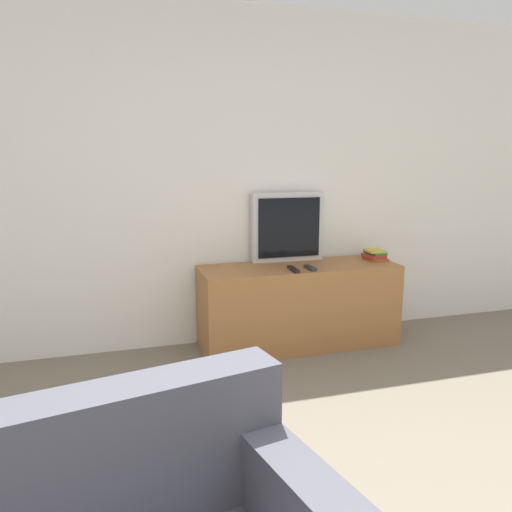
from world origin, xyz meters
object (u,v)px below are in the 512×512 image
at_px(remote_on_stand, 293,269).
at_px(remote_secondary, 310,268).
at_px(television, 287,227).
at_px(book_stack, 375,255).
at_px(tv_stand, 299,306).

xyz_separation_m(remote_on_stand, remote_secondary, (0.14, 0.01, 0.00)).
bearing_deg(television, remote_secondary, -81.14).
bearing_deg(book_stack, remote_secondary, -164.03).
bearing_deg(remote_on_stand, tv_stand, 54.57).
relative_size(television, book_stack, 2.71).
relative_size(book_stack, remote_secondary, 1.45).
distance_m(tv_stand, remote_on_stand, 0.38).
bearing_deg(remote_secondary, remote_on_stand, -177.23).
xyz_separation_m(tv_stand, remote_secondary, (0.03, -0.15, 0.34)).
bearing_deg(television, tv_stand, -82.65).
xyz_separation_m(tv_stand, television, (-0.03, 0.21, 0.60)).
bearing_deg(tv_stand, remote_on_stand, -125.43).
distance_m(book_stack, remote_on_stand, 0.81).
distance_m(tv_stand, book_stack, 0.77).
distance_m(book_stack, remote_secondary, 0.68).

